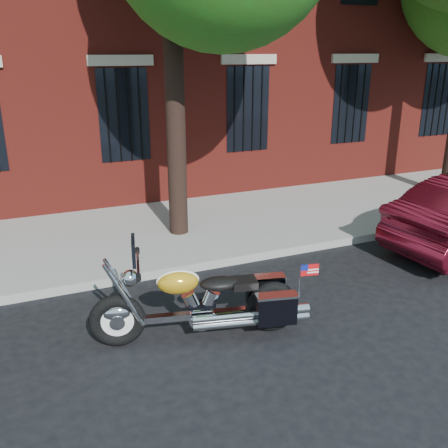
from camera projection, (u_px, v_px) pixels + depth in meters
name	position (u px, v px, depth m)	size (l,w,h in m)	color
ground	(209.00, 310.00, 7.23)	(120.00, 120.00, 0.00)	black
curb	(179.00, 269.00, 8.41)	(40.00, 0.16, 0.15)	gray
sidewalk	(150.00, 233.00, 10.04)	(40.00, 3.60, 0.15)	gray
motorcycle	(208.00, 304.00, 6.39)	(2.72, 1.20, 1.43)	black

